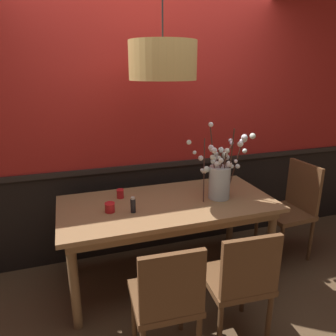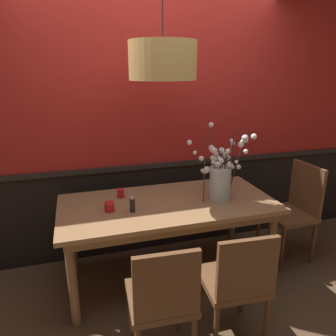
% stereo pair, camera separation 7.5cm
% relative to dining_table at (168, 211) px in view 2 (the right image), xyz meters
% --- Properties ---
extents(ground_plane, '(24.00, 24.00, 0.00)m').
position_rel_dining_table_xyz_m(ground_plane, '(0.00, 0.00, -0.68)').
color(ground_plane, brown).
extents(back_wall, '(5.79, 0.14, 2.82)m').
position_rel_dining_table_xyz_m(back_wall, '(0.00, 0.62, 0.72)').
color(back_wall, black).
rests_on(back_wall, ground).
extents(dining_table, '(1.83, 0.88, 0.76)m').
position_rel_dining_table_xyz_m(dining_table, '(0.00, 0.00, 0.00)').
color(dining_table, '#997047').
rests_on(dining_table, ground).
extents(chair_far_side_left, '(0.45, 0.42, 0.97)m').
position_rel_dining_table_xyz_m(chair_far_side_left, '(-0.33, 0.86, -0.14)').
color(chair_far_side_left, brown).
rests_on(chair_far_side_left, ground).
extents(chair_near_side_right, '(0.44, 0.45, 0.89)m').
position_rel_dining_table_xyz_m(chair_near_side_right, '(0.23, -0.82, -0.17)').
color(chair_near_side_right, brown).
rests_on(chair_near_side_right, ground).
extents(chair_head_east_end, '(0.45, 0.46, 0.97)m').
position_rel_dining_table_xyz_m(chair_head_east_end, '(1.32, 0.01, -0.14)').
color(chair_head_east_end, brown).
rests_on(chair_head_east_end, ground).
extents(chair_far_side_right, '(0.42, 0.42, 0.92)m').
position_rel_dining_table_xyz_m(chair_far_side_right, '(0.30, 0.86, -0.16)').
color(chair_far_side_right, brown).
rests_on(chair_far_side_right, ground).
extents(chair_near_side_left, '(0.43, 0.44, 0.90)m').
position_rel_dining_table_xyz_m(chair_near_side_left, '(-0.29, -0.85, -0.17)').
color(chair_near_side_left, brown).
rests_on(chair_near_side_left, ground).
extents(vase_with_blossoms, '(0.60, 0.33, 0.68)m').
position_rel_dining_table_xyz_m(vase_with_blossoms, '(0.46, -0.05, 0.28)').
color(vase_with_blossoms, silver).
rests_on(vase_with_blossoms, dining_table).
extents(candle_holder_nearer_center, '(0.08, 0.08, 0.08)m').
position_rel_dining_table_xyz_m(candle_holder_nearer_center, '(-0.50, -0.04, 0.12)').
color(candle_holder_nearer_center, red).
rests_on(candle_holder_nearer_center, dining_table).
extents(candle_holder_nearer_edge, '(0.07, 0.07, 0.08)m').
position_rel_dining_table_xyz_m(candle_holder_nearer_edge, '(-0.37, 0.21, 0.12)').
color(candle_holder_nearer_edge, red).
rests_on(candle_holder_nearer_edge, dining_table).
extents(condiment_bottle, '(0.04, 0.04, 0.13)m').
position_rel_dining_table_xyz_m(condiment_bottle, '(-0.33, -0.11, 0.14)').
color(condiment_bottle, black).
rests_on(condiment_bottle, dining_table).
extents(pendant_lamp, '(0.51, 0.51, 1.04)m').
position_rel_dining_table_xyz_m(pendant_lamp, '(-0.04, 0.00, 1.23)').
color(pendant_lamp, tan).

